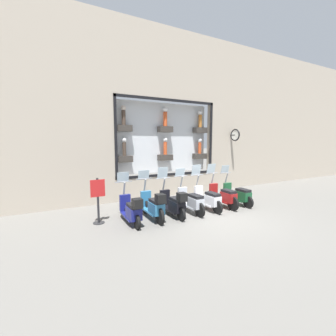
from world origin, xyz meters
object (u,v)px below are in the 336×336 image
object	(u,v)px
scooter_navy_6	(132,210)
scooter_black_4	(174,204)
scooter_red_1	(223,196)
scooter_silver_3	(191,201)
scooter_white_2	(208,199)
scooter_green_0	(238,195)
shop_sign_post	(98,199)
scooter_teal_5	(154,206)

from	to	relation	value
scooter_navy_6	scooter_black_4	bearing A→B (deg)	-89.78
scooter_red_1	scooter_silver_3	xyz separation A→B (m)	(-0.01, 1.54, -0.01)
scooter_white_2	scooter_green_0	bearing A→B (deg)	-90.15
scooter_red_1	shop_sign_post	bearing A→B (deg)	84.45
scooter_black_4	scooter_teal_5	world-z (taller)	scooter_black_4
scooter_white_2	scooter_navy_6	bearing A→B (deg)	91.35
scooter_black_4	shop_sign_post	bearing A→B (deg)	77.76
scooter_teal_5	scooter_white_2	bearing A→B (deg)	-88.59
scooter_teal_5	scooter_navy_6	size ratio (longest dim) A/B	1.01
scooter_green_0	scooter_red_1	world-z (taller)	scooter_red_1
scooter_silver_3	scooter_black_4	bearing A→B (deg)	94.86
scooter_white_2	scooter_teal_5	xyz separation A→B (m)	(-0.06, 2.31, 0.05)
scooter_green_0	scooter_silver_3	world-z (taller)	scooter_green_0
scooter_green_0	scooter_teal_5	world-z (taller)	scooter_teal_5
scooter_green_0	scooter_navy_6	size ratio (longest dim) A/B	1.00
shop_sign_post	scooter_white_2	bearing A→B (deg)	-96.67
scooter_teal_5	shop_sign_post	xyz separation A→B (m)	(0.53, 1.70, 0.30)
scooter_red_1	scooter_silver_3	size ratio (longest dim) A/B	1.00
scooter_navy_6	scooter_green_0	bearing A→B (deg)	-89.15
scooter_green_0	scooter_white_2	bearing A→B (deg)	89.85
scooter_navy_6	shop_sign_post	xyz separation A→B (m)	(0.54, 0.93, 0.33)
scooter_red_1	scooter_black_4	distance (m)	2.31
shop_sign_post	scooter_black_4	bearing A→B (deg)	-102.24
scooter_silver_3	scooter_navy_6	bearing A→B (deg)	91.77
scooter_green_0	scooter_teal_5	distance (m)	3.85
scooter_silver_3	scooter_navy_6	xyz separation A→B (m)	(-0.07, 2.31, 0.02)
scooter_white_2	shop_sign_post	world-z (taller)	scooter_white_2
scooter_white_2	scooter_navy_6	world-z (taller)	scooter_white_2
scooter_silver_3	scooter_green_0	bearing A→B (deg)	-90.06
scooter_red_1	shop_sign_post	xyz separation A→B (m)	(0.46, 4.78, 0.34)
scooter_green_0	scooter_black_4	world-z (taller)	scooter_black_4
scooter_red_1	scooter_teal_5	bearing A→B (deg)	91.14
scooter_white_2	scooter_silver_3	bearing A→B (deg)	90.10
scooter_silver_3	scooter_teal_5	distance (m)	1.54
scooter_teal_5	scooter_navy_6	bearing A→B (deg)	91.18
scooter_green_0	scooter_navy_6	bearing A→B (deg)	90.85
scooter_silver_3	shop_sign_post	xyz separation A→B (m)	(0.47, 3.24, 0.35)
scooter_white_2	scooter_red_1	bearing A→B (deg)	-89.68
scooter_white_2	scooter_black_4	size ratio (longest dim) A/B	1.00
scooter_black_4	scooter_green_0	bearing A→B (deg)	-88.83
shop_sign_post	scooter_red_1	bearing A→B (deg)	-95.55
scooter_silver_3	scooter_white_2	bearing A→B (deg)	-89.90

